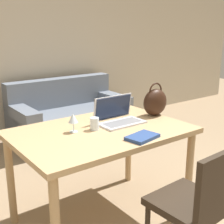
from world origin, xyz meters
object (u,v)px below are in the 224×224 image
(handbag, at_px, (155,102))
(couch, at_px, (70,118))
(wine_glass, at_px, (73,119))
(drinking_glass, at_px, (95,124))
(laptop, at_px, (118,116))
(chair, at_px, (199,200))

(handbag, bearing_deg, couch, 85.36)
(couch, distance_m, wine_glass, 2.11)
(drinking_glass, distance_m, handbag, 0.65)
(laptop, xyz_separation_m, wine_glass, (-0.41, 0.01, 0.04))
(chair, distance_m, drinking_glass, 0.91)
(laptop, relative_size, handbag, 1.27)
(chair, xyz_separation_m, couch, (0.55, 2.65, -0.19))
(chair, distance_m, couch, 2.71)
(couch, bearing_deg, drinking_glass, -113.35)
(chair, height_order, drinking_glass, drinking_glass)
(wine_glass, relative_size, handbag, 0.49)
(laptop, distance_m, handbag, 0.40)
(wine_glass, bearing_deg, laptop, -1.10)
(laptop, relative_size, wine_glass, 2.58)
(laptop, relative_size, drinking_glass, 3.87)
(wine_glass, distance_m, handbag, 0.80)
(drinking_glass, xyz_separation_m, wine_glass, (-0.15, 0.05, 0.05))
(laptop, height_order, handbag, handbag)
(couch, bearing_deg, wine_glass, -117.93)
(couch, relative_size, handbag, 5.43)
(chair, xyz_separation_m, wine_glass, (-0.40, 0.86, 0.40))
(chair, relative_size, couch, 0.53)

